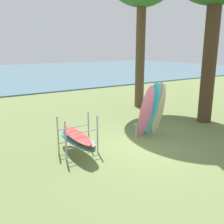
# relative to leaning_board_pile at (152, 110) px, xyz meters

# --- Properties ---
(ground_plane) EXTENTS (80.00, 80.00, 0.00)m
(ground_plane) POSITION_rel_leaning_board_pile_xyz_m (-0.67, -0.61, -1.05)
(ground_plane) COLOR olive
(leaning_board_pile) EXTENTS (1.28, 0.75, 2.15)m
(leaning_board_pile) POSITION_rel_leaning_board_pile_xyz_m (0.00, 0.00, 0.00)
(leaning_board_pile) COLOR pink
(leaning_board_pile) RESTS_ON ground
(board_storage_rack) EXTENTS (1.15, 2.13, 1.25)m
(board_storage_rack) POSITION_rel_leaning_board_pile_xyz_m (-3.04, 0.16, -0.52)
(board_storage_rack) COLOR #9EA0A5
(board_storage_rack) RESTS_ON ground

